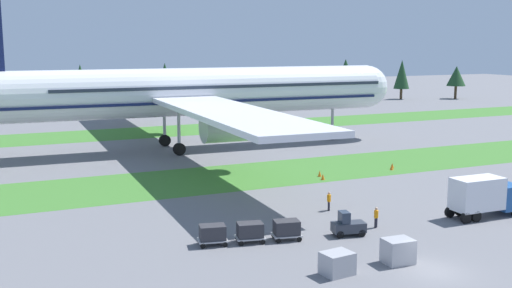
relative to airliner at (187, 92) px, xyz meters
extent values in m
plane|color=slate|center=(0.31, -52.38, -8.26)|extent=(400.00, 400.00, 0.00)
cube|color=#3D752D|center=(0.31, -19.56, -8.26)|extent=(320.00, 13.49, 0.01)
cube|color=#3D752D|center=(0.31, 19.42, -8.26)|extent=(320.00, 13.49, 0.01)
cylinder|color=white|center=(2.05, -0.07, -0.02)|extent=(55.30, 8.59, 6.73)
sphere|color=white|center=(29.58, -1.00, -0.02)|extent=(6.60, 6.60, 6.60)
cube|color=#141E4C|center=(2.05, -0.07, -1.20)|extent=(53.96, 8.68, 0.36)
cube|color=#283342|center=(5.40, -0.18, 0.82)|extent=(48.58, 8.43, 0.44)
cube|color=white|center=(-0.57, 21.88, -0.69)|extent=(9.98, 37.23, 0.61)
cylinder|color=#A3A3A8|center=(0.55, 16.29, -2.91)|extent=(5.50, 3.88, 3.70)
cube|color=white|center=(-2.05, -21.79, -0.69)|extent=(9.98, 37.23, 0.61)
cylinder|color=#A3A3A8|center=(-0.55, -16.29, -2.91)|extent=(5.50, 3.88, 3.70)
cylinder|color=#A3A3A8|center=(23.54, -0.80, -4.35)|extent=(0.44, 0.44, 6.64)
cylinder|color=black|center=(23.54, -0.80, -7.66)|extent=(1.21, 0.46, 1.20)
cylinder|color=#A3A3A8|center=(-2.17, 4.11, -4.22)|extent=(0.44, 0.44, 6.39)
cylinder|color=black|center=(-2.17, 4.11, -7.41)|extent=(1.72, 0.65, 1.70)
cylinder|color=#A3A3A8|center=(-2.45, -3.96, -4.22)|extent=(0.44, 0.44, 6.39)
cylinder|color=black|center=(-2.45, -3.96, -7.41)|extent=(1.72, 0.65, 1.70)
cube|color=#2D333D|center=(-0.66, -43.42, -7.58)|extent=(2.81, 1.80, 0.77)
cube|color=#283342|center=(-1.04, -43.34, -6.74)|extent=(0.91, 1.21, 0.90)
cylinder|color=black|center=(0.34, -43.06, -7.96)|extent=(0.63, 0.32, 0.60)
cylinder|color=black|center=(0.12, -44.14, -7.96)|extent=(0.63, 0.32, 0.60)
cylinder|color=black|center=(-1.44, -42.70, -7.96)|extent=(0.63, 0.32, 0.60)
cylinder|color=black|center=(-1.66, -43.77, -7.96)|extent=(0.63, 0.32, 0.60)
cube|color=#A3A3A8|center=(-5.65, -42.38, -7.86)|extent=(2.46, 1.91, 0.10)
cube|color=#2D2D33|center=(-5.65, -42.38, -7.26)|extent=(2.16, 1.69, 1.10)
cylinder|color=black|center=(-4.69, -41.88, -8.06)|extent=(0.42, 0.20, 0.40)
cylinder|color=black|center=(-4.97, -43.23, -8.06)|extent=(0.42, 0.20, 0.40)
cylinder|color=black|center=(-6.33, -41.54, -8.06)|extent=(0.42, 0.20, 0.40)
cylinder|color=black|center=(-6.61, -42.89, -8.06)|extent=(0.42, 0.20, 0.40)
cube|color=#A3A3A8|center=(-8.49, -41.80, -7.86)|extent=(2.46, 1.91, 0.10)
cube|color=#2D2D33|center=(-8.49, -41.80, -7.26)|extent=(2.16, 1.69, 1.10)
cylinder|color=black|center=(-7.53, -41.29, -8.06)|extent=(0.42, 0.20, 0.40)
cylinder|color=black|center=(-7.81, -42.64, -8.06)|extent=(0.42, 0.20, 0.40)
cylinder|color=black|center=(-9.17, -40.95, -8.06)|extent=(0.42, 0.20, 0.40)
cylinder|color=black|center=(-9.45, -42.30, -8.06)|extent=(0.42, 0.20, 0.40)
cube|color=#A3A3A8|center=(-11.33, -41.21, -7.86)|extent=(2.46, 1.91, 0.10)
cube|color=#2D2D33|center=(-11.33, -41.21, -7.26)|extent=(2.16, 1.69, 1.10)
cylinder|color=black|center=(-10.37, -40.70, -8.06)|extent=(0.42, 0.20, 0.40)
cylinder|color=black|center=(-10.65, -42.05, -8.06)|extent=(0.42, 0.20, 0.40)
cylinder|color=black|center=(-12.01, -40.36, -8.06)|extent=(0.42, 0.20, 0.40)
cylinder|color=black|center=(-12.29, -41.72, -8.06)|extent=(0.42, 0.20, 0.40)
cube|color=#1E4C8E|center=(15.60, -43.79, -6.68)|extent=(2.25, 2.34, 2.20)
cube|color=silver|center=(12.25, -43.73, -6.08)|extent=(4.55, 2.39, 2.80)
cylinder|color=black|center=(15.84, -42.80, -7.78)|extent=(0.97, 0.32, 0.96)
cylinder|color=black|center=(11.37, -42.71, -7.78)|extent=(0.97, 0.32, 0.96)
cylinder|color=black|center=(11.33, -44.71, -7.78)|extent=(0.97, 0.32, 0.96)
cylinder|color=black|center=(10.24, -42.68, -7.78)|extent=(0.97, 0.32, 0.96)
cylinder|color=black|center=(10.20, -44.68, -7.78)|extent=(0.97, 0.32, 0.96)
cylinder|color=black|center=(1.76, -36.30, -7.84)|extent=(0.18, 0.18, 0.85)
cylinder|color=black|center=(1.67, -36.50, -7.84)|extent=(0.18, 0.18, 0.85)
cylinder|color=orange|center=(1.72, -36.40, -7.10)|extent=(0.36, 0.36, 0.62)
sphere|color=tan|center=(1.72, -36.40, -6.64)|extent=(0.24, 0.24, 0.24)
cylinder|color=orange|center=(1.82, -36.19, -7.14)|extent=(0.10, 0.10, 0.58)
cylinder|color=orange|center=(1.62, -36.61, -7.14)|extent=(0.10, 0.10, 0.58)
cylinder|color=black|center=(2.64, -42.51, -7.84)|extent=(0.18, 0.18, 0.85)
cylinder|color=black|center=(2.46, -42.64, -7.84)|extent=(0.18, 0.18, 0.85)
cylinder|color=orange|center=(2.55, -42.57, -7.10)|extent=(0.36, 0.36, 0.62)
sphere|color=tan|center=(2.55, -42.57, -6.64)|extent=(0.24, 0.24, 0.24)
cylinder|color=orange|center=(2.74, -42.44, -7.14)|extent=(0.10, 0.10, 0.58)
cylinder|color=orange|center=(2.36, -42.70, -7.14)|extent=(0.10, 0.10, 0.58)
cube|color=#A3A3A8|center=(-5.89, -50.21, -7.51)|extent=(2.18, 1.84, 1.51)
cube|color=#A3A3A8|center=(-0.90, -50.10, -7.41)|extent=(2.08, 1.70, 1.72)
cone|color=orange|center=(8.22, -23.49, -7.93)|extent=(0.44, 0.44, 0.67)
cone|color=orange|center=(18.69, -22.97, -7.94)|extent=(0.44, 0.44, 0.65)
cone|color=orange|center=(7.70, -25.09, -7.92)|extent=(0.44, 0.44, 0.68)
cone|color=orange|center=(17.99, -23.80, -8.02)|extent=(0.44, 0.44, 0.50)
cylinder|color=#4C3823|center=(-7.42, 48.51, -6.52)|extent=(0.70, 0.70, 3.49)
cone|color=#1E4223|center=(-7.42, 48.51, -1.16)|extent=(4.27, 4.27, 7.23)
cylinder|color=#4C3823|center=(10.71, 48.81, -6.42)|extent=(0.70, 0.70, 3.69)
cone|color=#1E4223|center=(10.71, 48.81, -1.04)|extent=(4.39, 4.39, 7.07)
cylinder|color=#4C3823|center=(24.15, 52.03, -6.96)|extent=(0.70, 0.70, 2.60)
cone|color=#1E4223|center=(24.15, 52.03, -2.37)|extent=(3.71, 3.71, 6.60)
cylinder|color=#4C3823|center=(41.68, 50.76, -6.80)|extent=(0.70, 0.70, 2.92)
cone|color=#1E4223|center=(41.68, 50.76, -2.34)|extent=(6.22, 6.22, 6.01)
cylinder|color=#4C3823|center=(58.77, 51.22, -6.82)|extent=(0.70, 0.70, 2.89)
cone|color=#1E4223|center=(58.77, 51.22, -1.30)|extent=(6.02, 6.02, 8.14)
cylinder|color=#4C3823|center=(77.54, 52.76, -6.84)|extent=(0.70, 0.70, 2.84)
cone|color=#1E4223|center=(77.54, 52.76, -1.55)|extent=(4.20, 4.20, 7.75)
cylinder|color=#4C3823|center=(91.93, 47.76, -6.51)|extent=(0.70, 0.70, 3.50)
cone|color=#1E4223|center=(91.93, 47.76, -2.08)|extent=(5.07, 5.07, 5.37)
camera|label=1|loc=(-26.67, -83.44, 6.88)|focal=43.27mm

